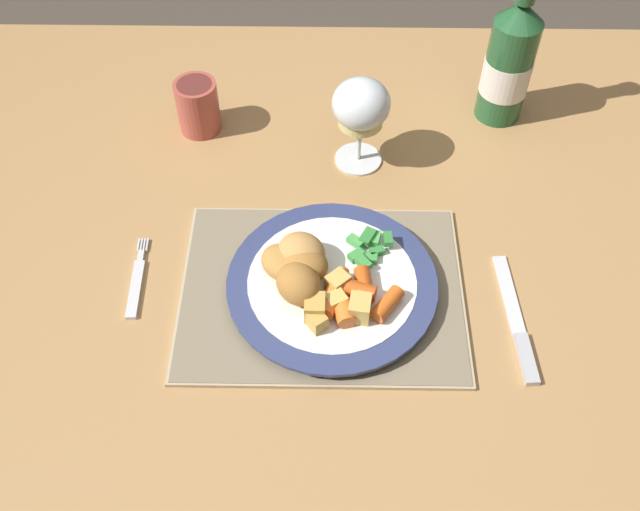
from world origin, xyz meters
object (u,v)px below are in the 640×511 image
dining_table (325,249)px  fork (135,283)px  wine_glass (359,108)px  drinking_cup (196,105)px  table_knife (516,328)px  bottle (507,62)px  dinner_plate (330,285)px

dining_table → fork: fork is taller
wine_glass → drinking_cup: wine_glass is taller
table_knife → wine_glass: wine_glass is taller
fork → bottle: size_ratio=0.50×
dinner_plate → table_knife: dinner_plate is taller
wine_glass → drinking_cup: 0.27m
wine_glass → bottle: (0.23, 0.11, -0.00)m
fork → drinking_cup: size_ratio=1.56×
fork → drinking_cup: drinking_cup is taller
dinner_plate → wine_glass: wine_glass is taller
dining_table → table_knife: bearing=-38.6°
bottle → drinking_cup: size_ratio=3.11×
table_knife → drinking_cup: bearing=139.8°
bottle → dining_table: bearing=-141.0°
drinking_cup → bottle: bearing=4.9°
dinner_plate → wine_glass: size_ratio=1.88×
dining_table → bottle: size_ratio=5.72×
fork → wine_glass: size_ratio=0.91×
dinner_plate → fork: 0.26m
dining_table → table_knife: (0.24, -0.19, 0.08)m
dining_table → wine_glass: 0.22m
fork → table_knife: (0.49, -0.06, 0.00)m
fork → table_knife: table_knife is taller
dining_table → fork: (-0.25, -0.13, 0.08)m
dinner_plate → fork: dinner_plate is taller
dinner_plate → drinking_cup: (-0.21, 0.32, 0.03)m
wine_glass → table_knife: bearing=-57.3°
bottle → drinking_cup: bottle is taller
dining_table → dinner_plate: bearing=-86.8°
table_knife → wine_glass: size_ratio=1.35×
dinner_plate → bottle: (0.27, 0.36, 0.08)m
dining_table → drinking_cup: (-0.20, 0.18, 0.13)m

